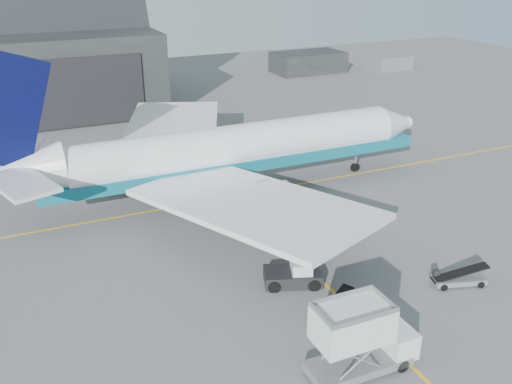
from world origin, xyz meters
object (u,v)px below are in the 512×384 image
airliner (222,152)px  pushback_tug (294,275)px  catering_truck (359,339)px  belt_loader_b (458,279)px  belt_loader_a (333,312)px

airliner → pushback_tug: airliner is taller
catering_truck → belt_loader_b: (12.22, 4.85, -1.82)m
belt_loader_a → catering_truck: bearing=-133.7°
catering_truck → belt_loader_b: size_ratio=1.56×
airliner → belt_loader_a: size_ratio=11.60×
belt_loader_b → airliner: bearing=129.8°
catering_truck → pushback_tug: size_ratio=1.40×
airliner → belt_loader_b: bearing=-67.3°
airliner → belt_loader_b: size_ratio=10.98×
catering_truck → belt_loader_a: catering_truck is taller
airliner → catering_truck: size_ratio=7.02×
belt_loader_a → belt_loader_b: size_ratio=0.95×
pushback_tug → belt_loader_a: 4.99m
pushback_tug → belt_loader_a: (0.29, -4.97, -0.25)m
catering_truck → belt_loader_a: bearing=74.3°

